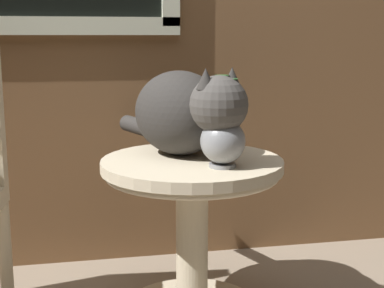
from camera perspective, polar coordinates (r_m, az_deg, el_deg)
name	(u,v)px	position (r m, az deg, el deg)	size (l,w,h in m)	color
wicker_side_table	(192,212)	(1.84, 0.00, -7.04)	(0.59, 0.59, 0.55)	beige
cat	(185,112)	(1.82, -0.77, 3.33)	(0.39, 0.65, 0.30)	#33302D
pewter_vase_with_ivy	(223,137)	(1.67, 3.19, 0.74)	(0.14, 0.14, 0.28)	gray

